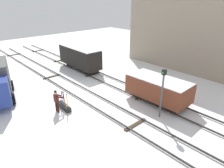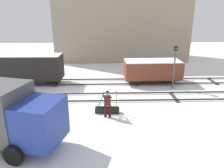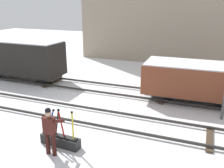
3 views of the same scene
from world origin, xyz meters
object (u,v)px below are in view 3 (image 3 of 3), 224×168
(switch_lever_frame, at_px, (60,139))
(freight_car_mid_siding, at_px, (194,80))
(freight_car_near_switch, at_px, (20,57))
(rail_worker, at_px, (50,128))

(switch_lever_frame, relative_size, freight_car_mid_siding, 0.31)
(freight_car_near_switch, relative_size, freight_car_mid_siding, 1.18)
(rail_worker, xyz_separation_m, freight_car_near_switch, (-6.78, 6.57, 0.51))
(switch_lever_frame, xyz_separation_m, freight_car_mid_siding, (4.07, 6.01, 0.94))
(rail_worker, distance_m, freight_car_near_switch, 9.46)
(freight_car_mid_siding, bearing_deg, switch_lever_frame, -125.39)
(switch_lever_frame, height_order, freight_car_mid_siding, freight_car_mid_siding)
(rail_worker, bearing_deg, freight_car_mid_siding, 61.72)
(rail_worker, relative_size, freight_car_mid_siding, 0.34)
(freight_car_near_switch, xyz_separation_m, freight_car_mid_siding, (10.84, -0.00, -0.28))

